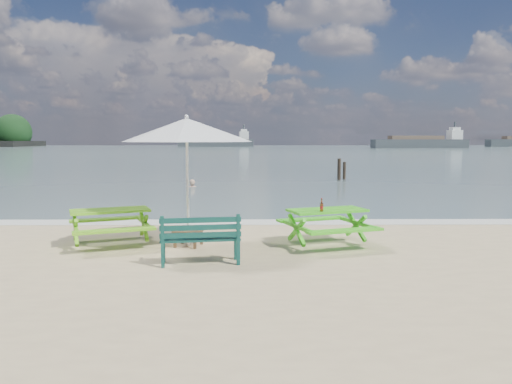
{
  "coord_description": "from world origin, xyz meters",
  "views": [
    {
      "loc": [
        0.47,
        -8.76,
        2.26
      ],
      "look_at": [
        0.57,
        3.0,
        1.0
      ],
      "focal_mm": 35.0,
      "sensor_mm": 36.0,
      "label": 1
    }
  ],
  "objects_px": {
    "patio_umbrella": "(187,130)",
    "swimmer": "(192,196)",
    "picnic_table_left": "(111,228)",
    "park_bench": "(200,249)",
    "side_table": "(188,237)",
    "beer_bottle": "(322,207)",
    "picnic_table_right": "(327,228)"
  },
  "relations": [
    {
      "from": "patio_umbrella",
      "to": "swimmer",
      "type": "bearing_deg",
      "value": 96.49
    },
    {
      "from": "park_bench",
      "to": "picnic_table_left",
      "type": "bearing_deg",
      "value": 142.29
    },
    {
      "from": "picnic_table_right",
      "to": "swimmer",
      "type": "xyz_separation_m",
      "value": [
        -4.44,
        13.13,
        -0.81
      ]
    },
    {
      "from": "patio_umbrella",
      "to": "side_table",
      "type": "bearing_deg",
      "value": 63.43
    },
    {
      "from": "picnic_table_left",
      "to": "swimmer",
      "type": "bearing_deg",
      "value": 89.26
    },
    {
      "from": "picnic_table_left",
      "to": "side_table",
      "type": "distance_m",
      "value": 1.68
    },
    {
      "from": "park_bench",
      "to": "swimmer",
      "type": "xyz_separation_m",
      "value": [
        -1.91,
        14.67,
        -0.71
      ]
    },
    {
      "from": "beer_bottle",
      "to": "swimmer",
      "type": "xyz_separation_m",
      "value": [
        -4.27,
        13.47,
        -1.31
      ]
    },
    {
      "from": "patio_umbrella",
      "to": "swimmer",
      "type": "distance_m",
      "value": 13.59
    },
    {
      "from": "picnic_table_left",
      "to": "swimmer",
      "type": "distance_m",
      "value": 13.09
    },
    {
      "from": "side_table",
      "to": "swimmer",
      "type": "xyz_separation_m",
      "value": [
        -1.5,
        13.19,
        -0.63
      ]
    },
    {
      "from": "picnic_table_right",
      "to": "patio_umbrella",
      "type": "xyz_separation_m",
      "value": [
        -2.94,
        -0.07,
        2.07
      ]
    },
    {
      "from": "picnic_table_right",
      "to": "swimmer",
      "type": "relative_size",
      "value": 1.41
    },
    {
      "from": "park_bench",
      "to": "side_table",
      "type": "xyz_separation_m",
      "value": [
        -0.41,
        1.48,
        -0.09
      ]
    },
    {
      "from": "patio_umbrella",
      "to": "swimmer",
      "type": "xyz_separation_m",
      "value": [
        -1.5,
        13.19,
        -2.88
      ]
    },
    {
      "from": "park_bench",
      "to": "patio_umbrella",
      "type": "bearing_deg",
      "value": 105.4
    },
    {
      "from": "patio_umbrella",
      "to": "park_bench",
      "type": "bearing_deg",
      "value": -74.6
    },
    {
      "from": "patio_umbrella",
      "to": "beer_bottle",
      "type": "xyz_separation_m",
      "value": [
        2.77,
        -0.27,
        -1.57
      ]
    },
    {
      "from": "picnic_table_left",
      "to": "beer_bottle",
      "type": "xyz_separation_m",
      "value": [
        4.44,
        -0.4,
        0.49
      ]
    },
    {
      "from": "picnic_table_right",
      "to": "park_bench",
      "type": "bearing_deg",
      "value": -148.6
    },
    {
      "from": "picnic_table_left",
      "to": "picnic_table_right",
      "type": "height_order",
      "value": "picnic_table_right"
    },
    {
      "from": "beer_bottle",
      "to": "picnic_table_right",
      "type": "bearing_deg",
      "value": 63.59
    },
    {
      "from": "picnic_table_right",
      "to": "picnic_table_left",
      "type": "bearing_deg",
      "value": 179.28
    },
    {
      "from": "picnic_table_left",
      "to": "picnic_table_right",
      "type": "distance_m",
      "value": 4.61
    },
    {
      "from": "side_table",
      "to": "beer_bottle",
      "type": "distance_m",
      "value": 2.87
    },
    {
      "from": "picnic_table_left",
      "to": "side_table",
      "type": "bearing_deg",
      "value": -4.35
    },
    {
      "from": "picnic_table_right",
      "to": "beer_bottle",
      "type": "height_order",
      "value": "beer_bottle"
    },
    {
      "from": "picnic_table_right",
      "to": "park_bench",
      "type": "relative_size",
      "value": 1.5
    },
    {
      "from": "picnic_table_left",
      "to": "side_table",
      "type": "xyz_separation_m",
      "value": [
        1.67,
        -0.13,
        -0.18
      ]
    },
    {
      "from": "side_table",
      "to": "beer_bottle",
      "type": "xyz_separation_m",
      "value": [
        2.77,
        -0.27,
        0.68
      ]
    },
    {
      "from": "picnic_table_right",
      "to": "beer_bottle",
      "type": "distance_m",
      "value": 0.62
    },
    {
      "from": "patio_umbrella",
      "to": "beer_bottle",
      "type": "distance_m",
      "value": 3.2
    }
  ]
}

